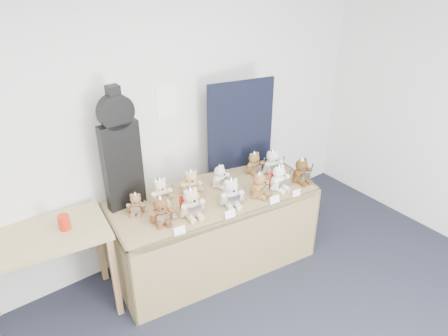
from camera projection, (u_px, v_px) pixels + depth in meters
room_shell at (167, 102)px, 3.88m from camera, size 6.00×6.00×6.00m
display_table at (217, 215)px, 3.94m from camera, size 1.95×1.03×0.78m
side_table at (43, 249)px, 3.38m from camera, size 1.07×0.70×0.84m
guitar_case at (121, 151)px, 3.54m from camera, size 0.33×0.10×1.07m
navy_board at (240, 126)px, 4.18m from camera, size 0.65×0.19×0.89m
red_cup at (64, 222)px, 3.36m from camera, size 0.09×0.09×0.12m
teddy_front_far_left at (161, 211)px, 3.51m from camera, size 0.22×0.20×0.27m
teddy_front_left at (191, 204)px, 3.59m from camera, size 0.25×0.21×0.30m
teddy_front_centre at (231, 193)px, 3.73m from camera, size 0.24×0.22×0.29m
teddy_front_right at (259, 186)px, 3.86m from camera, size 0.22×0.20×0.26m
teddy_front_far_right at (279, 178)px, 3.97m from camera, size 0.22×0.19×0.27m
teddy_front_end at (302, 171)px, 4.08m from camera, size 0.22×0.18×0.27m
teddy_back_left at (161, 192)px, 3.77m from camera, size 0.22×0.19×0.27m
teddy_back_centre_left at (191, 183)px, 3.90m from camera, size 0.22×0.21×0.27m
teddy_back_centre_right at (220, 177)px, 4.01m from camera, size 0.20×0.17×0.24m
teddy_back_right at (254, 164)px, 4.23m from camera, size 0.21×0.18×0.25m
teddy_back_end at (272, 163)px, 4.22m from camera, size 0.23×0.21×0.28m
teddy_back_far_left at (136, 204)px, 3.64m from camera, size 0.17×0.18×0.22m
entry_card_a at (180, 231)px, 3.41m from camera, size 0.10×0.03×0.07m
entry_card_b at (230, 214)px, 3.60m from camera, size 0.10×0.03×0.07m
entry_card_c at (275, 200)px, 3.79m from camera, size 0.10×0.03×0.07m
entry_card_d at (297, 193)px, 3.89m from camera, size 0.09×0.03×0.06m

